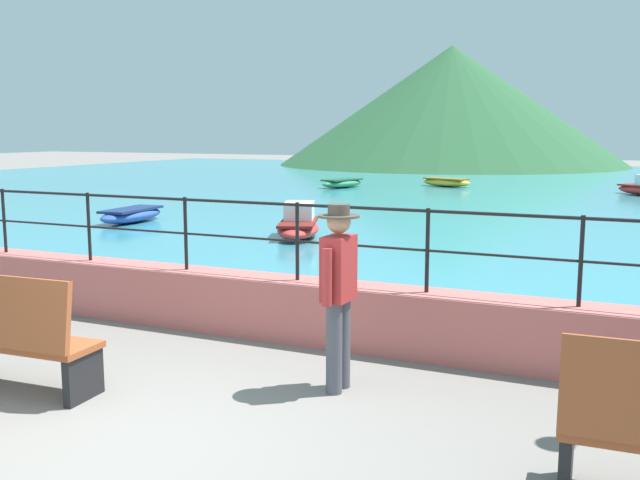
# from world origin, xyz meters

# --- Properties ---
(ground_plane) EXTENTS (120.00, 120.00, 0.00)m
(ground_plane) POSITION_xyz_m (0.00, 0.00, 0.00)
(ground_plane) COLOR slate
(promenade_wall) EXTENTS (20.00, 0.56, 0.70)m
(promenade_wall) POSITION_xyz_m (0.00, 3.20, 0.35)
(promenade_wall) COLOR #BC605B
(promenade_wall) RESTS_ON ground
(railing) EXTENTS (18.44, 0.04, 0.90)m
(railing) POSITION_xyz_m (0.00, 3.20, 1.31)
(railing) COLOR black
(railing) RESTS_ON promenade_wall
(lake_water) EXTENTS (64.00, 44.32, 0.06)m
(lake_water) POSITION_xyz_m (0.00, 25.84, 0.03)
(lake_water) COLOR teal
(lake_water) RESTS_ON ground
(hill_main) EXTENTS (23.76, 23.76, 8.15)m
(hill_main) POSITION_xyz_m (-8.96, 45.31, 4.07)
(hill_main) COLOR #285633
(hill_main) RESTS_ON ground
(bench_main) EXTENTS (1.73, 0.65, 1.13)m
(bench_main) POSITION_xyz_m (-1.69, 0.53, 0.56)
(bench_main) COLOR #9E4C28
(bench_main) RESTS_ON ground
(person_walking) EXTENTS (0.38, 0.57, 1.75)m
(person_walking) POSITION_xyz_m (1.08, 1.85, 0.98)
(person_walking) COLOR #4C4C56
(person_walking) RESTS_ON ground
(boat_0) EXTENTS (1.06, 2.36, 0.36)m
(boat_0) POSITION_xyz_m (-8.48, 10.69, 0.26)
(boat_0) COLOR #2D4C9E
(boat_0) RESTS_ON lake_water
(boat_2) EXTENTS (1.66, 2.47, 0.76)m
(boat_2) POSITION_xyz_m (-3.41, 10.17, 0.33)
(boat_2) COLOR red
(boat_2) RESTS_ON lake_water
(boat_4) EXTENTS (1.53, 2.46, 0.36)m
(boat_4) POSITION_xyz_m (-7.92, 23.45, 0.26)
(boat_4) COLOR #338C59
(boat_4) RESTS_ON lake_water
(boat_7) EXTENTS (2.47, 1.62, 0.36)m
(boat_7) POSITION_xyz_m (-4.12, 25.81, 0.26)
(boat_7) COLOR gold
(boat_7) RESTS_ON lake_water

